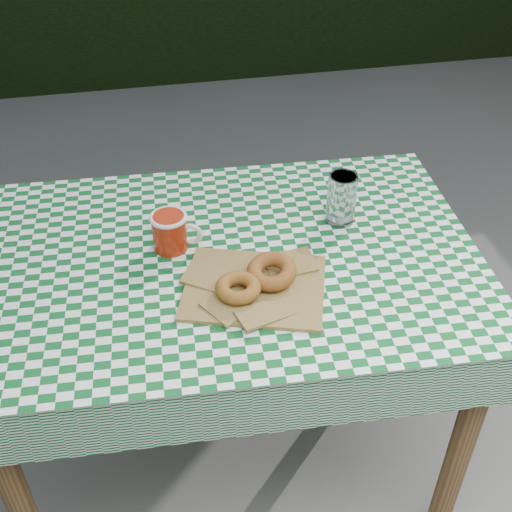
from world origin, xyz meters
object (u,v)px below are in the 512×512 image
Objects in this scene: table at (232,365)px; drinking_glass at (342,199)px; coffee_mug at (170,232)px; paper_bag at (254,287)px.

drinking_glass is at bearing 19.63° from table.
table is 0.45m from coffee_mug.
drinking_glass is (0.26, 0.22, 0.06)m from paper_bag.
coffee_mug is (-0.13, 0.06, 0.43)m from table.
table is at bearing 106.20° from paper_bag.
paper_bag is 0.25m from coffee_mug.
paper_bag is at bearing -70.81° from table.
drinking_glass reaches higher than table.
paper_bag is (0.04, -0.13, 0.39)m from table.
paper_bag reaches higher than table.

